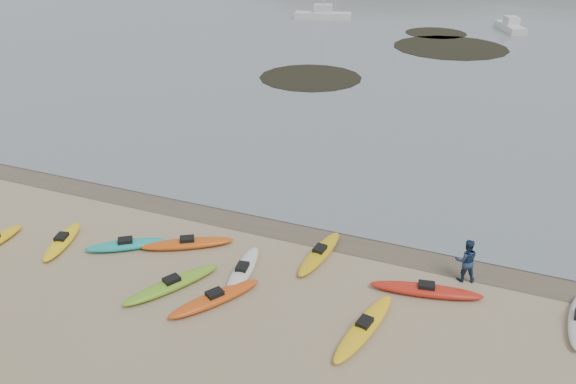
% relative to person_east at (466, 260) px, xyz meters
% --- Properties ---
extents(ground, '(600.00, 600.00, 0.00)m').
position_rel_person_east_xyz_m(ground, '(-7.44, 1.40, -0.83)').
color(ground, tan).
rests_on(ground, ground).
extents(wet_sand, '(60.00, 60.00, 0.00)m').
position_rel_person_east_xyz_m(wet_sand, '(-7.44, 1.10, -0.83)').
color(wet_sand, brown).
rests_on(wet_sand, ground).
extents(kayaks, '(22.34, 7.45, 0.34)m').
position_rel_person_east_xyz_m(kayaks, '(-7.51, -2.90, -0.66)').
color(kayaks, '#D54E12').
rests_on(kayaks, ground).
extents(person_east, '(0.96, 0.85, 1.67)m').
position_rel_person_east_xyz_m(person_east, '(0.00, 0.00, 0.00)').
color(person_east, navy).
rests_on(person_east, ground).
extents(kelp_mats, '(18.36, 29.20, 0.04)m').
position_rel_person_east_xyz_m(kelp_mats, '(-8.72, 35.60, -0.81)').
color(kelp_mats, black).
rests_on(kelp_mats, water).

